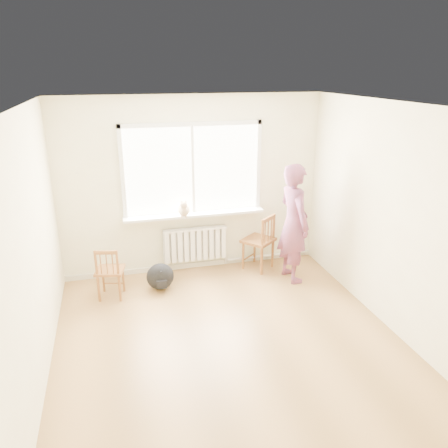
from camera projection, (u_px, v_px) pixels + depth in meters
floor at (232, 348)px, 5.04m from camera, size 4.50×4.50×0.00m
ceiling at (234, 107)px, 4.12m from camera, size 4.50×4.50×0.00m
back_wall at (193, 186)px, 6.63m from camera, size 4.00×0.01×2.70m
window at (193, 166)px, 6.50m from camera, size 2.12×0.05×1.42m
windowsill at (195, 214)px, 6.67m from camera, size 2.15×0.22×0.04m
radiator at (195, 244)px, 6.85m from camera, size 1.00×0.12×0.55m
heating_pipe at (269, 256)px, 7.30m from camera, size 1.40×0.04×0.04m
baseboard at (195, 265)px, 7.06m from camera, size 4.00×0.03×0.08m
chair_left at (109, 273)px, 6.01m from camera, size 0.44×0.43×0.76m
chair_right at (261, 242)px, 6.86m from camera, size 0.62×0.61×0.91m
person at (294, 223)px, 6.41m from camera, size 0.50×0.69×1.78m
cat at (184, 209)px, 6.50m from camera, size 0.22×0.43×0.29m
backpack at (160, 276)px, 6.31m from camera, size 0.41×0.31×0.40m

